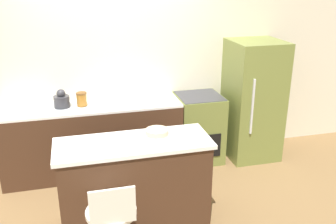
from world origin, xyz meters
TOP-DOWN VIEW (x-y plane):
  - ground_plane at (0.00, 0.00)m, footprint 14.00×14.00m
  - wall_back at (0.00, 0.63)m, footprint 8.00×0.06m
  - back_counter at (-0.33, 0.31)m, footprint 2.22×0.58m
  - kitchen_island at (-0.00, -0.87)m, footprint 1.52×0.58m
  - oven_range at (1.08, 0.31)m, footprint 0.59×0.60m
  - refrigerator at (1.84, 0.26)m, footprint 0.67×0.71m
  - kettle at (-0.67, 0.31)m, footprint 0.19×0.19m
  - mixing_bowl at (0.23, 0.31)m, footprint 0.21×0.21m
  - canister_jar at (-0.44, 0.31)m, footprint 0.13×0.13m
  - fruit_bowl at (0.26, -0.75)m, footprint 0.24×0.24m

SIDE VIEW (x-z plane):
  - ground_plane at x=0.00m, z-range 0.00..0.00m
  - back_counter at x=-0.33m, z-range 0.00..0.92m
  - kitchen_island at x=0.00m, z-range 0.00..0.92m
  - oven_range at x=1.08m, z-range 0.00..0.92m
  - refrigerator at x=1.84m, z-range 0.00..1.62m
  - fruit_bowl at x=0.26m, z-range 0.91..0.97m
  - mixing_bowl at x=0.23m, z-range 0.92..1.00m
  - canister_jar at x=-0.44m, z-range 0.92..1.09m
  - kettle at x=-0.67m, z-range 0.90..1.12m
  - wall_back at x=0.00m, z-range 0.00..2.60m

